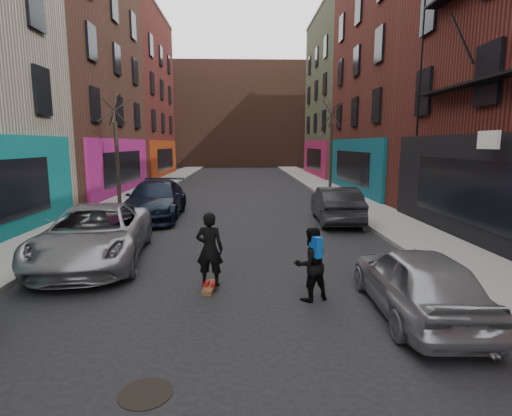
{
  "coord_description": "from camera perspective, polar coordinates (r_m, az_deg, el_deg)",
  "views": [
    {
      "loc": [
        0.23,
        -2.88,
        3.2
      ],
      "look_at": [
        0.57,
        7.0,
        1.6
      ],
      "focal_mm": 28.0,
      "sensor_mm": 36.0,
      "label": 1
    }
  ],
  "objects": [
    {
      "name": "pedestrian",
      "position": [
        8.3,
        7.83,
        -7.87
      ],
      "size": [
        0.9,
        0.81,
        1.53
      ],
      "rotation": [
        0.0,
        0.0,
        3.52
      ],
      "color": "black",
      "rests_on": "ground"
    },
    {
      "name": "parked_left_end",
      "position": [
        17.74,
        -14.17,
        1.12
      ],
      "size": [
        2.41,
        5.57,
        1.6
      ],
      "primitive_type": "imported",
      "rotation": [
        0.0,
        0.0,
        0.03
      ],
      "color": "black",
      "rests_on": "ground"
    },
    {
      "name": "skateboarder",
      "position": [
        8.81,
        -6.64,
        -5.86
      ],
      "size": [
        0.65,
        0.47,
        1.64
      ],
      "primitive_type": "imported",
      "rotation": [
        0.0,
        0.0,
        3.01
      ],
      "color": "black",
      "rests_on": "skateboard"
    },
    {
      "name": "tree_right_far",
      "position": [
        27.54,
        10.71,
        9.71
      ],
      "size": [
        2.0,
        2.0,
        6.8
      ],
      "primitive_type": null,
      "color": "black",
      "rests_on": "sidewalk_right"
    },
    {
      "name": "parked_right_far",
      "position": [
        8.15,
        21.94,
        -9.63
      ],
      "size": [
        1.67,
        3.94,
        1.33
      ],
      "primitive_type": "imported",
      "rotation": [
        0.0,
        0.0,
        3.12
      ],
      "color": "#95989E",
      "rests_on": "ground"
    },
    {
      "name": "skateboard",
      "position": [
        9.07,
        -6.54,
        -11.18
      ],
      "size": [
        0.33,
        0.82,
        0.1
      ],
      "primitive_type": "cube",
      "rotation": [
        0.0,
        0.0,
        -0.14
      ],
      "color": "brown",
      "rests_on": "ground"
    },
    {
      "name": "tree_left_far",
      "position": [
        21.85,
        -19.33,
        9.15
      ],
      "size": [
        2.0,
        2.0,
        6.5
      ],
      "primitive_type": null,
      "color": "black",
      "rests_on": "sidewalk_left"
    },
    {
      "name": "sidewalk_right",
      "position": [
        33.57,
        8.39,
        3.73
      ],
      "size": [
        2.5,
        84.0,
        0.13
      ],
      "primitive_type": "cube",
      "color": "gray",
      "rests_on": "ground"
    },
    {
      "name": "parked_right_end",
      "position": [
        16.65,
        11.34,
        0.49
      ],
      "size": [
        1.8,
        4.54,
        1.47
      ],
      "primitive_type": "imported",
      "rotation": [
        0.0,
        0.0,
        3.09
      ],
      "color": "black",
      "rests_on": "ground"
    },
    {
      "name": "building_far",
      "position": [
        59.0,
        -2.24,
        12.87
      ],
      "size": [
        40.0,
        10.0,
        14.0
      ],
      "primitive_type": "cube",
      "color": "#47281E",
      "rests_on": "ground"
    },
    {
      "name": "sidewalk_left",
      "position": [
        33.66,
        -13.08,
        3.6
      ],
      "size": [
        2.5,
        84.0,
        0.13
      ],
      "primitive_type": "cube",
      "color": "gray",
      "rests_on": "ground"
    },
    {
      "name": "parked_left_far",
      "position": [
        11.69,
        -22.01,
        -3.5
      ],
      "size": [
        3.19,
        5.79,
        1.53
      ],
      "primitive_type": "imported",
      "rotation": [
        0.0,
        0.0,
        0.12
      ],
      "color": "gray",
      "rests_on": "ground"
    },
    {
      "name": "manhole",
      "position": [
        5.86,
        -15.49,
        -24.17
      ],
      "size": [
        0.86,
        0.86,
        0.01
      ],
      "primitive_type": "cylinder",
      "rotation": [
        0.0,
        0.0,
        0.27
      ],
      "color": "black",
      "rests_on": "ground"
    }
  ]
}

